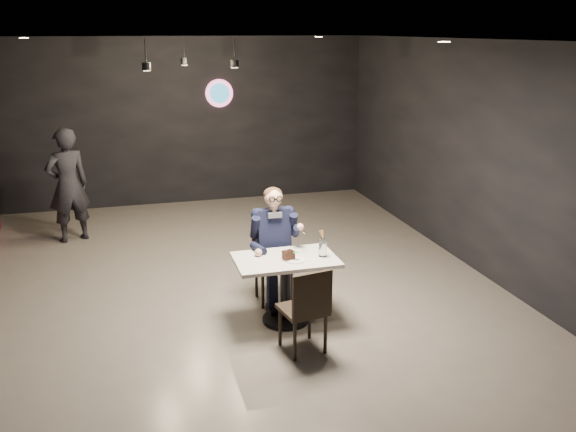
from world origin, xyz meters
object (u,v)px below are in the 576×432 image
object	(u,v)px
passerby	(68,185)
chair_near	(303,308)
main_table	(286,290)
sundae_glass	(323,248)
chair_far	(273,265)
seated_man	(273,244)

from	to	relation	value
passerby	chair_near	bearing A→B (deg)	98.20
main_table	passerby	bearing A→B (deg)	124.90
main_table	sundae_glass	distance (m)	0.62
chair_far	passerby	size ratio (longest dim) A/B	0.53
chair_far	chair_near	size ratio (longest dim) A/B	1.00
chair_near	passerby	bearing A→B (deg)	110.28
chair_far	main_table	bearing A→B (deg)	-90.00
seated_man	sundae_glass	world-z (taller)	seated_man
chair_near	main_table	bearing A→B (deg)	79.78
chair_near	sundae_glass	distance (m)	0.82
chair_far	sundae_glass	xyz separation A→B (m)	(0.40, -0.60, 0.39)
main_table	seated_man	bearing A→B (deg)	90.00
main_table	passerby	xyz separation A→B (m)	(-2.44, 3.50, 0.49)
main_table	chair_near	distance (m)	0.65
sundae_glass	passerby	world-z (taller)	passerby
seated_man	main_table	bearing A→B (deg)	-90.00
seated_man	chair_near	bearing A→B (deg)	-90.00
chair_near	seated_man	bearing A→B (deg)	79.78
sundae_glass	passerby	size ratio (longest dim) A/B	0.11
seated_man	sundae_glass	distance (m)	0.74
main_table	chair_far	world-z (taller)	chair_far
chair_far	passerby	bearing A→B (deg)	129.62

